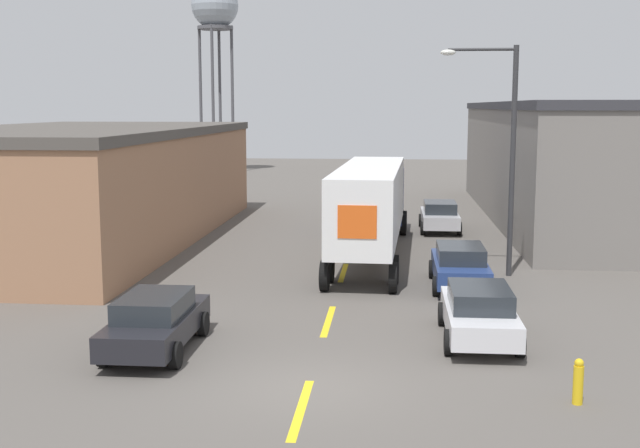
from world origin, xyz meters
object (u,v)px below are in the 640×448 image
at_px(water_tower, 215,11).
at_px(street_lamp, 504,144).
at_px(parked_car_right_mid, 460,265).
at_px(parked_car_right_far, 440,216).
at_px(semi_truck, 372,200).
at_px(parked_car_right_near, 479,312).
at_px(parked_car_left_near, 156,321).
at_px(fire_hydrant, 578,381).

relative_size(water_tower, street_lamp, 2.11).
bearing_deg(water_tower, parked_car_right_mid, -68.13).
bearing_deg(water_tower, parked_car_right_far, -61.20).
xyz_separation_m(semi_truck, parked_car_right_mid, (3.26, -5.80, -1.58)).
bearing_deg(parked_car_right_mid, parked_car_right_near, -90.00).
bearing_deg(parked_car_right_near, parked_car_right_mid, 90.00).
height_order(parked_car_right_near, water_tower, water_tower).
height_order(parked_car_left_near, parked_car_right_mid, same).
bearing_deg(parked_car_right_far, water_tower, 118.80).
bearing_deg(parked_car_left_near, street_lamp, 45.60).
bearing_deg(parked_car_right_near, parked_car_left_near, -168.61).
bearing_deg(parked_car_left_near, parked_car_right_mid, 44.11).
relative_size(parked_car_left_near, street_lamp, 0.54).
bearing_deg(fire_hydrant, parked_car_right_near, 109.55).
xyz_separation_m(water_tower, street_lamp, (21.03, -46.04, -10.31)).
bearing_deg(water_tower, fire_hydrant, -70.52).
bearing_deg(semi_truck, parked_car_right_near, -73.04).
xyz_separation_m(semi_truck, water_tower, (-16.09, 42.39, 12.88)).
relative_size(parked_car_left_near, fire_hydrant, 4.57).
distance_m(parked_car_right_far, fire_hydrant, 24.16).
relative_size(semi_truck, fire_hydrant, 15.69).
distance_m(semi_truck, street_lamp, 6.65).
bearing_deg(parked_car_left_near, fire_hydrant, -15.92).
xyz_separation_m(parked_car_right_far, parked_car_right_near, (0.00, -19.51, 0.00)).
bearing_deg(fire_hydrant, parked_car_right_mid, 98.35).
bearing_deg(fire_hydrant, semi_truck, 106.12).
bearing_deg(parked_car_right_near, semi_truck, 104.81).
relative_size(parked_car_right_far, fire_hydrant, 4.57).
bearing_deg(parked_car_right_mid, fire_hydrant, -81.65).
xyz_separation_m(parked_car_right_mid, water_tower, (-19.35, 48.19, 14.45)).
height_order(semi_truck, parked_car_right_near, semi_truck).
relative_size(parked_car_right_far, parked_car_right_near, 1.00).
distance_m(parked_car_right_mid, fire_hydrant, 11.22).
xyz_separation_m(parked_car_right_near, street_lamp, (1.68, 8.66, 4.15)).
distance_m(parked_car_right_far, parked_car_right_near, 19.51).
height_order(parked_car_right_mid, fire_hydrant, parked_car_right_mid).
height_order(parked_car_right_mid, water_tower, water_tower).
xyz_separation_m(parked_car_right_near, water_tower, (-19.35, 54.71, 14.45)).
height_order(parked_car_right_far, parked_car_right_mid, same).
bearing_deg(parked_car_left_near, parked_car_right_far, 68.22).
relative_size(parked_car_left_near, parked_car_right_mid, 1.00).
height_order(semi_truck, water_tower, water_tower).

